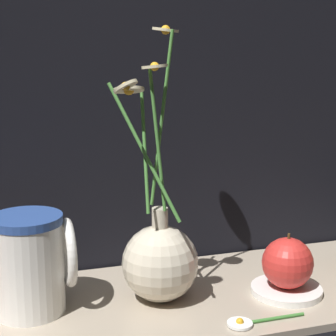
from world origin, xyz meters
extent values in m
plane|color=black|center=(0.00, 0.00, 0.00)|extent=(6.00, 6.00, 0.00)
cube|color=tan|center=(0.00, 0.00, 0.01)|extent=(0.88, 0.30, 0.01)
sphere|color=beige|center=(-0.02, 0.00, 0.07)|extent=(0.12, 0.12, 0.12)
cylinder|color=beige|center=(-0.02, 0.00, 0.14)|extent=(0.02, 0.02, 0.04)
cylinder|color=#4C8E3D|center=(-0.05, -0.04, 0.25)|extent=(0.09, 0.07, 0.19)
cylinder|color=beige|center=(-0.09, -0.08, 0.34)|extent=(0.04, 0.04, 0.02)
sphere|color=gold|center=(-0.09, -0.08, 0.34)|extent=(0.01, 0.01, 0.01)
cylinder|color=#4C8E3D|center=(-0.02, -0.01, 0.26)|extent=(0.03, 0.02, 0.21)
cylinder|color=beige|center=(-0.03, -0.02, 0.36)|extent=(0.05, 0.05, 0.01)
sphere|color=gold|center=(-0.03, -0.02, 0.36)|extent=(0.01, 0.01, 0.01)
cylinder|color=#4C8E3D|center=(-0.01, 0.01, 0.29)|extent=(0.03, 0.02, 0.26)
cylinder|color=beige|center=(0.00, 0.03, 0.41)|extent=(0.05, 0.05, 0.01)
sphere|color=gold|center=(0.00, 0.03, 0.41)|extent=(0.01, 0.01, 0.01)
cylinder|color=#4C8E3D|center=(-0.04, 0.00, 0.24)|extent=(0.01, 0.05, 0.18)
cylinder|color=beige|center=(-0.06, 0.00, 0.33)|extent=(0.05, 0.05, 0.01)
sphere|color=gold|center=(-0.06, 0.00, 0.33)|extent=(0.02, 0.02, 0.02)
cylinder|color=white|center=(-0.21, 0.02, 0.08)|extent=(0.10, 0.10, 0.15)
cylinder|color=#2D4C93|center=(-0.21, 0.02, 0.15)|extent=(0.10, 0.10, 0.01)
torus|color=white|center=(-0.15, 0.02, 0.10)|extent=(0.01, 0.10, 0.10)
cylinder|color=white|center=(0.18, -0.04, 0.02)|extent=(0.11, 0.11, 0.01)
sphere|color=red|center=(0.18, -0.04, 0.06)|extent=(0.08, 0.08, 0.08)
cylinder|color=#4C3819|center=(0.18, -0.04, 0.11)|extent=(0.00, 0.00, 0.01)
cylinder|color=#3D7A33|center=(0.11, -0.11, 0.01)|extent=(0.10, 0.01, 0.01)
cylinder|color=white|center=(0.06, -0.11, 0.01)|extent=(0.04, 0.04, 0.00)
sphere|color=gold|center=(0.06, -0.11, 0.02)|extent=(0.01, 0.01, 0.01)
camera|label=1|loc=(-0.25, -0.77, 0.39)|focal=60.00mm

